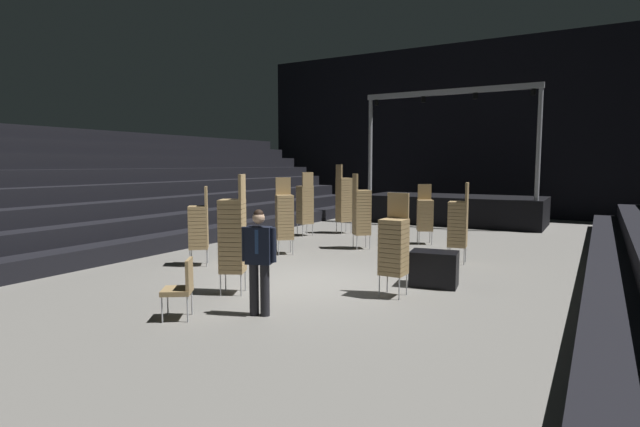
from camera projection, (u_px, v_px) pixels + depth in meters
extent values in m
cube|color=slate|center=(310.00, 282.00, 10.25)|extent=(22.00, 30.00, 0.10)
cube|color=black|center=(476.00, 130.00, 22.80)|extent=(22.00, 0.30, 8.00)
cube|color=black|center=(164.00, 242.00, 13.74)|extent=(0.75, 24.00, 0.45)
cube|color=black|center=(145.00, 225.00, 14.06)|extent=(0.75, 24.00, 0.45)
cube|color=black|center=(126.00, 208.00, 14.39)|extent=(0.75, 24.00, 0.45)
cube|color=black|center=(109.00, 192.00, 14.71)|extent=(0.75, 24.00, 0.45)
cube|color=black|center=(92.00, 177.00, 15.04)|extent=(0.75, 24.00, 0.45)
cube|color=black|center=(76.00, 162.00, 15.36)|extent=(0.75, 24.00, 0.45)
cube|color=black|center=(61.00, 148.00, 15.69)|extent=(0.75, 24.00, 0.45)
cube|color=black|center=(46.00, 134.00, 16.01)|extent=(0.75, 24.00, 0.45)
cube|color=black|center=(609.00, 292.00, 8.43)|extent=(0.75, 24.00, 0.45)
cube|color=black|center=(454.00, 209.00, 20.08)|extent=(6.92, 2.93, 1.12)
cylinder|color=#9EA0A8|center=(370.00, 147.00, 20.36)|extent=(0.16, 0.16, 4.00)
cylinder|color=#9EA0A8|center=(539.00, 144.00, 17.19)|extent=(0.16, 0.16, 4.00)
cube|color=#9EA0A8|center=(449.00, 92.00, 18.57)|extent=(6.62, 0.20, 0.20)
cylinder|color=black|center=(376.00, 103.00, 20.05)|extent=(0.18, 0.18, 0.22)
cylinder|color=black|center=(423.00, 99.00, 19.08)|extent=(0.18, 0.18, 0.22)
cylinder|color=black|center=(475.00, 96.00, 18.11)|extent=(0.18, 0.18, 0.22)
cylinder|color=black|center=(533.00, 92.00, 17.13)|extent=(0.18, 0.18, 0.22)
cylinder|color=black|center=(265.00, 290.00, 7.79)|extent=(0.15, 0.15, 0.84)
cylinder|color=black|center=(254.00, 289.00, 7.83)|extent=(0.15, 0.15, 0.84)
cube|color=silver|center=(258.00, 246.00, 7.68)|extent=(0.20, 0.15, 0.59)
cube|color=black|center=(259.00, 245.00, 7.74)|extent=(0.45, 0.35, 0.59)
cube|color=navy|center=(257.00, 242.00, 7.62)|extent=(0.06, 0.03, 0.38)
cylinder|color=black|center=(273.00, 245.00, 7.69)|extent=(0.12, 0.12, 0.54)
cylinder|color=black|center=(245.00, 244.00, 7.78)|extent=(0.12, 0.12, 0.54)
sphere|color=#DBAD89|center=(259.00, 218.00, 7.70)|extent=(0.20, 0.20, 0.20)
sphere|color=black|center=(259.00, 214.00, 7.69)|extent=(0.16, 0.16, 0.16)
cylinder|color=#B2B5BA|center=(432.00, 238.00, 14.65)|extent=(0.02, 0.02, 0.40)
cylinder|color=#B2B5BA|center=(419.00, 238.00, 14.68)|extent=(0.02, 0.02, 0.40)
cylinder|color=#B2B5BA|center=(430.00, 236.00, 15.03)|extent=(0.02, 0.02, 0.40)
cylinder|color=#B2B5BA|center=(417.00, 236.00, 15.06)|extent=(0.02, 0.02, 0.40)
cube|color=#A38456|center=(425.00, 229.00, 14.83)|extent=(0.59, 0.59, 0.08)
cube|color=#A38456|center=(425.00, 227.00, 14.82)|extent=(0.59, 0.59, 0.08)
cube|color=#A38456|center=(425.00, 224.00, 14.81)|extent=(0.59, 0.59, 0.08)
cube|color=#A38456|center=(425.00, 221.00, 14.80)|extent=(0.59, 0.59, 0.08)
cube|color=#A38456|center=(425.00, 218.00, 14.80)|extent=(0.59, 0.59, 0.08)
cube|color=#A38456|center=(425.00, 215.00, 14.79)|extent=(0.59, 0.59, 0.08)
cube|color=#A38456|center=(425.00, 213.00, 14.78)|extent=(0.59, 0.59, 0.08)
cube|color=#A38456|center=(425.00, 210.00, 14.77)|extent=(0.59, 0.59, 0.08)
cube|color=#A38456|center=(425.00, 207.00, 14.76)|extent=(0.59, 0.59, 0.08)
cube|color=#A38456|center=(425.00, 204.00, 14.75)|extent=(0.59, 0.59, 0.08)
cube|color=#A38456|center=(425.00, 201.00, 14.74)|extent=(0.59, 0.59, 0.08)
cube|color=#A38456|center=(425.00, 192.00, 14.91)|extent=(0.39, 0.22, 0.46)
cylinder|color=#B2B5BA|center=(190.00, 259.00, 11.50)|extent=(0.02, 0.02, 0.40)
cylinder|color=#B2B5BA|center=(192.00, 256.00, 11.87)|extent=(0.02, 0.02, 0.40)
cylinder|color=#B2B5BA|center=(207.00, 258.00, 11.56)|extent=(0.02, 0.02, 0.40)
cylinder|color=#B2B5BA|center=(208.00, 255.00, 11.94)|extent=(0.02, 0.02, 0.40)
cube|color=#A38456|center=(199.00, 247.00, 11.69)|extent=(0.62, 0.62, 0.08)
cube|color=#A38456|center=(199.00, 243.00, 11.69)|extent=(0.62, 0.62, 0.08)
cube|color=#A38456|center=(199.00, 240.00, 11.68)|extent=(0.62, 0.62, 0.08)
cube|color=#A38456|center=(199.00, 236.00, 11.67)|extent=(0.62, 0.62, 0.08)
cube|color=#A38456|center=(198.00, 233.00, 11.66)|extent=(0.62, 0.62, 0.08)
cube|color=#A38456|center=(198.00, 229.00, 11.65)|extent=(0.62, 0.62, 0.08)
cube|color=#A38456|center=(198.00, 226.00, 11.64)|extent=(0.62, 0.62, 0.08)
cube|color=#A38456|center=(198.00, 222.00, 11.63)|extent=(0.62, 0.62, 0.08)
cube|color=#A38456|center=(198.00, 218.00, 11.63)|extent=(0.62, 0.62, 0.08)
cube|color=#A38456|center=(198.00, 215.00, 11.62)|extent=(0.62, 0.62, 0.08)
cube|color=#A38456|center=(198.00, 211.00, 11.61)|extent=(0.62, 0.62, 0.08)
cube|color=#A38456|center=(198.00, 208.00, 11.60)|extent=(0.62, 0.62, 0.08)
cube|color=#A38456|center=(206.00, 196.00, 11.61)|extent=(0.29, 0.35, 0.46)
cylinder|color=#B2B5BA|center=(366.00, 240.00, 14.26)|extent=(0.02, 0.02, 0.40)
cylinder|color=#B2B5BA|center=(370.00, 242.00, 13.89)|extent=(0.02, 0.02, 0.40)
cylinder|color=#B2B5BA|center=(353.00, 241.00, 14.18)|extent=(0.02, 0.02, 0.40)
cylinder|color=#B2B5BA|center=(357.00, 243.00, 13.81)|extent=(0.02, 0.02, 0.40)
cube|color=#A38456|center=(361.00, 233.00, 14.01)|extent=(0.62, 0.62, 0.08)
cube|color=#A38456|center=(362.00, 230.00, 14.00)|extent=(0.62, 0.62, 0.08)
cube|color=#A38456|center=(362.00, 227.00, 13.99)|extent=(0.62, 0.62, 0.08)
cube|color=#A38456|center=(362.00, 224.00, 13.98)|extent=(0.62, 0.62, 0.08)
cube|color=#A38456|center=(362.00, 221.00, 13.97)|extent=(0.62, 0.62, 0.08)
cube|color=#A38456|center=(362.00, 218.00, 13.97)|extent=(0.62, 0.62, 0.08)
cube|color=#A38456|center=(362.00, 215.00, 13.96)|extent=(0.62, 0.62, 0.08)
cube|color=#A38456|center=(362.00, 212.00, 13.95)|extent=(0.62, 0.62, 0.08)
cube|color=#A38456|center=(362.00, 209.00, 13.94)|extent=(0.62, 0.62, 0.08)
cube|color=#A38456|center=(362.00, 206.00, 13.93)|extent=(0.62, 0.62, 0.08)
cube|color=#A38456|center=(362.00, 203.00, 13.92)|extent=(0.62, 0.62, 0.08)
cube|color=#A38456|center=(362.00, 200.00, 13.91)|extent=(0.62, 0.62, 0.08)
cube|color=#A38456|center=(362.00, 197.00, 13.91)|extent=(0.62, 0.62, 0.08)
cube|color=#A38456|center=(362.00, 194.00, 13.90)|extent=(0.62, 0.62, 0.08)
cube|color=#A38456|center=(362.00, 191.00, 13.89)|extent=(0.62, 0.62, 0.08)
cube|color=#A38456|center=(355.00, 182.00, 13.82)|extent=(0.31, 0.33, 0.46)
cylinder|color=#B2B5BA|center=(346.00, 226.00, 17.45)|extent=(0.02, 0.02, 0.40)
cylinder|color=#B2B5BA|center=(351.00, 228.00, 17.10)|extent=(0.02, 0.02, 0.40)
cylinder|color=#B2B5BA|center=(336.00, 227.00, 17.28)|extent=(0.02, 0.02, 0.40)
cylinder|color=#B2B5BA|center=(342.00, 228.00, 16.94)|extent=(0.02, 0.02, 0.40)
cube|color=#A38456|center=(344.00, 220.00, 17.17)|extent=(0.61, 0.61, 0.08)
cube|color=#A38456|center=(344.00, 218.00, 17.16)|extent=(0.61, 0.61, 0.08)
cube|color=#A38456|center=(344.00, 216.00, 17.15)|extent=(0.61, 0.61, 0.08)
cube|color=#A38456|center=(344.00, 213.00, 17.14)|extent=(0.61, 0.61, 0.08)
cube|color=#A38456|center=(344.00, 211.00, 17.14)|extent=(0.61, 0.61, 0.08)
cube|color=#A38456|center=(344.00, 208.00, 17.13)|extent=(0.61, 0.61, 0.08)
cube|color=#A38456|center=(344.00, 206.00, 17.12)|extent=(0.61, 0.61, 0.08)
cube|color=#A38456|center=(344.00, 203.00, 17.11)|extent=(0.61, 0.61, 0.08)
cube|color=#A38456|center=(344.00, 201.00, 17.10)|extent=(0.61, 0.61, 0.08)
cube|color=#A38456|center=(344.00, 199.00, 17.09)|extent=(0.61, 0.61, 0.08)
cube|color=#A38456|center=(344.00, 196.00, 17.08)|extent=(0.61, 0.61, 0.08)
cube|color=#A38456|center=(344.00, 194.00, 17.08)|extent=(0.61, 0.61, 0.08)
cube|color=#A38456|center=(344.00, 191.00, 17.07)|extent=(0.61, 0.61, 0.08)
cube|color=#A38456|center=(344.00, 189.00, 17.06)|extent=(0.61, 0.61, 0.08)
cube|color=#A38456|center=(344.00, 186.00, 17.05)|extent=(0.61, 0.61, 0.08)
cube|color=#A38456|center=(344.00, 184.00, 17.04)|extent=(0.61, 0.61, 0.08)
cube|color=#A38456|center=(344.00, 181.00, 17.03)|extent=(0.61, 0.61, 0.08)
cube|color=#A38456|center=(344.00, 179.00, 17.02)|extent=(0.61, 0.61, 0.08)
cube|color=#A38456|center=(339.00, 171.00, 16.91)|extent=(0.36, 0.27, 0.46)
cylinder|color=#B2B5BA|center=(448.00, 256.00, 11.87)|extent=(0.02, 0.02, 0.40)
cylinder|color=#B2B5BA|center=(450.00, 253.00, 12.22)|extent=(0.02, 0.02, 0.40)
cylinder|color=#B2B5BA|center=(464.00, 257.00, 11.73)|extent=(0.02, 0.02, 0.40)
cylinder|color=#B2B5BA|center=(466.00, 254.00, 12.08)|extent=(0.02, 0.02, 0.40)
cube|color=#A38456|center=(457.00, 245.00, 11.95)|extent=(0.50, 0.50, 0.08)
cube|color=#A38456|center=(457.00, 242.00, 11.94)|extent=(0.50, 0.50, 0.08)
cube|color=#A38456|center=(457.00, 238.00, 11.94)|extent=(0.50, 0.50, 0.08)
cube|color=#A38456|center=(457.00, 235.00, 11.93)|extent=(0.50, 0.50, 0.08)
cube|color=#A38456|center=(458.00, 231.00, 11.92)|extent=(0.50, 0.50, 0.08)
cube|color=#A38456|center=(458.00, 228.00, 11.91)|extent=(0.50, 0.50, 0.08)
cube|color=#A38456|center=(458.00, 224.00, 11.90)|extent=(0.50, 0.50, 0.08)
cube|color=#A38456|center=(458.00, 221.00, 11.89)|extent=(0.50, 0.50, 0.08)
cube|color=#A38456|center=(458.00, 217.00, 11.89)|extent=(0.50, 0.50, 0.08)
cube|color=#A38456|center=(458.00, 214.00, 11.88)|extent=(0.50, 0.50, 0.08)
cube|color=#A38456|center=(458.00, 210.00, 11.87)|extent=(0.50, 0.50, 0.08)
cube|color=#A38456|center=(458.00, 207.00, 11.86)|extent=(0.50, 0.50, 0.08)
cube|color=#A38456|center=(458.00, 203.00, 11.85)|extent=(0.50, 0.50, 0.08)
cube|color=#A38456|center=(467.00, 192.00, 11.75)|extent=(0.11, 0.41, 0.46)
cylinder|color=#B2B5BA|center=(399.00, 289.00, 8.72)|extent=(0.02, 0.02, 0.40)
cylinder|color=#B2B5BA|center=(379.00, 286.00, 8.91)|extent=(0.02, 0.02, 0.40)
cylinder|color=#B2B5BA|center=(407.00, 284.00, 9.05)|extent=(0.02, 0.02, 0.40)
cylinder|color=#B2B5BA|center=(387.00, 282.00, 9.23)|extent=(0.02, 0.02, 0.40)
cube|color=#A38456|center=(393.00, 272.00, 8.95)|extent=(0.44, 0.44, 0.08)
cube|color=#A38456|center=(393.00, 268.00, 8.94)|extent=(0.44, 0.44, 0.08)
cube|color=#A38456|center=(393.00, 263.00, 8.94)|extent=(0.44, 0.44, 0.08)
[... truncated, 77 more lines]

